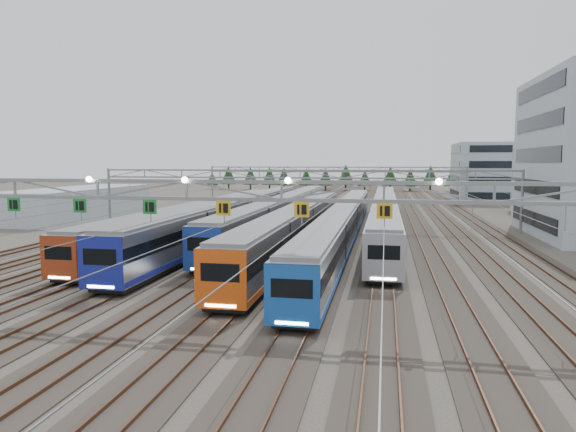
% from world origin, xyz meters
% --- Properties ---
extents(ground, '(400.00, 400.00, 0.00)m').
position_xyz_m(ground, '(0.00, 0.00, 0.00)').
color(ground, '#47423A').
rests_on(ground, ground).
extents(track_bed, '(54.00, 260.00, 5.42)m').
position_xyz_m(track_bed, '(0.00, 100.00, 1.49)').
color(track_bed, '#2D2823').
rests_on(track_bed, ground).
extents(train_a, '(2.86, 59.35, 3.73)m').
position_xyz_m(train_a, '(-11.25, 33.58, 2.12)').
color(train_a, black).
rests_on(train_a, ground).
extents(train_b, '(3.19, 64.45, 4.16)m').
position_xyz_m(train_b, '(-6.75, 33.97, 2.33)').
color(train_b, black).
rests_on(train_b, ground).
extents(train_c, '(3.11, 64.07, 4.05)m').
position_xyz_m(train_c, '(-2.25, 40.32, 2.28)').
color(train_c, black).
rests_on(train_c, ground).
extents(train_d, '(3.10, 53.27, 4.04)m').
position_xyz_m(train_d, '(2.25, 25.67, 2.27)').
color(train_d, black).
rests_on(train_d, ground).
extents(train_e, '(2.92, 66.71, 3.80)m').
position_xyz_m(train_e, '(6.75, 30.14, 2.15)').
color(train_e, black).
rests_on(train_e, ground).
extents(train_f, '(3.02, 65.52, 3.94)m').
position_xyz_m(train_f, '(11.25, 40.42, 2.22)').
color(train_f, black).
rests_on(train_f, ground).
extents(gantry_near, '(56.36, 0.61, 8.08)m').
position_xyz_m(gantry_near, '(-0.05, -0.12, 7.09)').
color(gantry_near, gray).
rests_on(gantry_near, ground).
extents(gantry_mid, '(56.36, 0.36, 8.00)m').
position_xyz_m(gantry_mid, '(0.00, 40.00, 6.39)').
color(gantry_mid, gray).
rests_on(gantry_mid, ground).
extents(gantry_far, '(56.36, 0.36, 8.00)m').
position_xyz_m(gantry_far, '(0.00, 85.00, 6.39)').
color(gantry_far, gray).
rests_on(gantry_far, ground).
extents(depot_bldg_mid, '(14.00, 16.00, 12.44)m').
position_xyz_m(depot_bldg_mid, '(41.44, 66.43, 6.22)').
color(depot_bldg_mid, '#A5B8C6').
rests_on(depot_bldg_mid, ground).
extents(depot_bldg_north, '(22.00, 18.00, 13.18)m').
position_xyz_m(depot_bldg_north, '(37.92, 95.34, 6.59)').
color(depot_bldg_north, '#A5B8C6').
rests_on(depot_bldg_north, ground).
extents(west_shed, '(10.00, 30.00, 4.76)m').
position_xyz_m(west_shed, '(-37.41, 46.78, 2.38)').
color(west_shed, '#A5B8C6').
rests_on(west_shed, ground).
extents(treeline, '(81.20, 5.60, 7.02)m').
position_xyz_m(treeline, '(-7.20, 133.15, 4.23)').
color(treeline, '#332114').
rests_on(treeline, ground).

